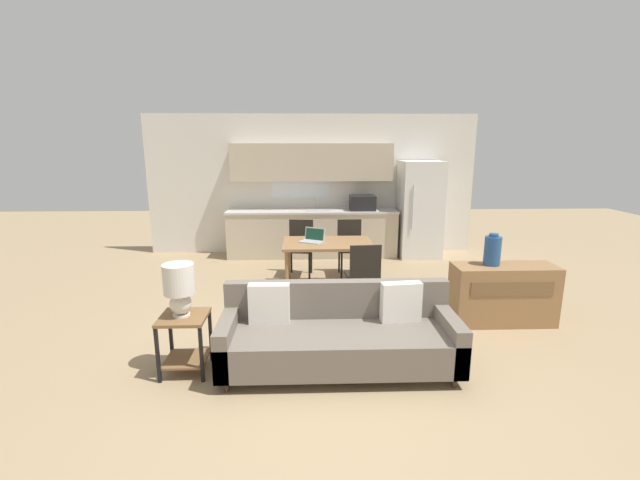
# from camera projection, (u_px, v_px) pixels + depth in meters

# --- Properties ---
(ground_plane) EXTENTS (20.00, 20.00, 0.00)m
(ground_plane) POSITION_uv_depth(u_px,v_px,m) (320.00, 368.00, 4.21)
(ground_plane) COLOR #9E8460
(wall_back) EXTENTS (6.40, 0.07, 2.70)m
(wall_back) POSITION_uv_depth(u_px,v_px,m) (312.00, 185.00, 8.42)
(wall_back) COLOR silver
(wall_back) RESTS_ON ground_plane
(kitchen_counter) EXTENTS (3.26, 0.65, 2.15)m
(kitchen_counter) POSITION_uv_depth(u_px,v_px,m) (313.00, 213.00, 8.24)
(kitchen_counter) COLOR beige
(kitchen_counter) RESTS_ON ground_plane
(refrigerator) EXTENTS (0.77, 0.76, 1.83)m
(refrigerator) POSITION_uv_depth(u_px,v_px,m) (420.00, 209.00, 8.18)
(refrigerator) COLOR white
(refrigerator) RESTS_ON ground_plane
(dining_table) EXTENTS (1.30, 0.85, 0.74)m
(dining_table) POSITION_uv_depth(u_px,v_px,m) (328.00, 247.00, 6.30)
(dining_table) COLOR olive
(dining_table) RESTS_ON ground_plane
(couch) EXTENTS (2.26, 0.80, 0.82)m
(couch) POSITION_uv_depth(u_px,v_px,m) (338.00, 335.00, 4.18)
(couch) COLOR #3D2D1E
(couch) RESTS_ON ground_plane
(side_table) EXTENTS (0.44, 0.44, 0.57)m
(side_table) POSITION_uv_depth(u_px,v_px,m) (185.00, 334.00, 4.08)
(side_table) COLOR brown
(side_table) RESTS_ON ground_plane
(table_lamp) EXTENTS (0.29, 0.29, 0.51)m
(table_lamp) POSITION_uv_depth(u_px,v_px,m) (179.00, 286.00, 3.97)
(table_lamp) COLOR silver
(table_lamp) RESTS_ON side_table
(credenza) EXTENTS (1.23, 0.44, 0.73)m
(credenza) POSITION_uv_depth(u_px,v_px,m) (503.00, 294.00, 5.20)
(credenza) COLOR olive
(credenza) RESTS_ON ground_plane
(vase) EXTENTS (0.19, 0.19, 0.39)m
(vase) POSITION_uv_depth(u_px,v_px,m) (493.00, 250.00, 5.11)
(vase) COLOR #234C84
(vase) RESTS_ON credenza
(dining_chair_far_right) EXTENTS (0.44, 0.44, 0.91)m
(dining_chair_far_right) POSITION_uv_depth(u_px,v_px,m) (350.00, 244.00, 7.09)
(dining_chair_far_right) COLOR black
(dining_chair_far_right) RESTS_ON ground_plane
(dining_chair_far_left) EXTENTS (0.46, 0.46, 0.91)m
(dining_chair_far_left) POSITION_uv_depth(u_px,v_px,m) (300.00, 245.00, 7.07)
(dining_chair_far_left) COLOR black
(dining_chair_far_left) RESTS_ON ground_plane
(dining_chair_near_right) EXTENTS (0.45, 0.45, 0.91)m
(dining_chair_near_right) POSITION_uv_depth(u_px,v_px,m) (363.00, 273.00, 5.55)
(dining_chair_near_right) COLOR black
(dining_chair_near_right) RESTS_ON ground_plane
(laptop) EXTENTS (0.40, 0.37, 0.20)m
(laptop) POSITION_uv_depth(u_px,v_px,m) (313.00, 238.00, 6.31)
(laptop) COLOR #B7BABC
(laptop) RESTS_ON dining_table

